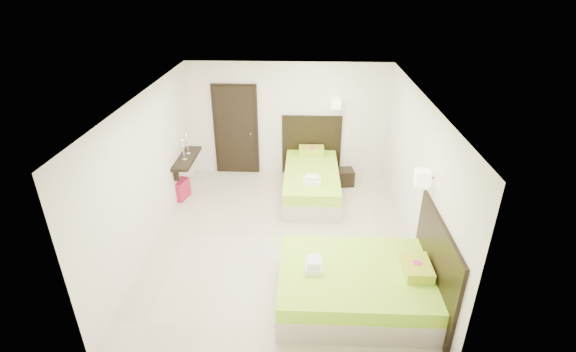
{
  "coord_description": "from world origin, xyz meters",
  "views": [
    {
      "loc": [
        0.38,
        -6.25,
        4.38
      ],
      "look_at": [
        0.1,
        0.3,
        1.1
      ],
      "focal_mm": 26.0,
      "sensor_mm": 36.0,
      "label": 1
    }
  ],
  "objects_px": {
    "nightstand": "(344,177)",
    "ottoman": "(177,189)",
    "bed_single": "(311,179)",
    "bed_double": "(361,284)"
  },
  "relations": [
    {
      "from": "bed_single",
      "to": "bed_double",
      "type": "xyz_separation_m",
      "value": [
        0.68,
        -3.27,
        -0.02
      ]
    },
    {
      "from": "nightstand",
      "to": "ottoman",
      "type": "height_order",
      "value": "ottoman"
    },
    {
      "from": "bed_single",
      "to": "bed_double",
      "type": "relative_size",
      "value": 1.03
    },
    {
      "from": "bed_single",
      "to": "bed_double",
      "type": "distance_m",
      "value": 3.34
    },
    {
      "from": "bed_single",
      "to": "ottoman",
      "type": "relative_size",
      "value": 5.49
    },
    {
      "from": "bed_single",
      "to": "bed_double",
      "type": "height_order",
      "value": "bed_single"
    },
    {
      "from": "bed_single",
      "to": "nightstand",
      "type": "relative_size",
      "value": 5.56
    },
    {
      "from": "bed_double",
      "to": "ottoman",
      "type": "height_order",
      "value": "bed_double"
    },
    {
      "from": "bed_double",
      "to": "ottoman",
      "type": "distance_m",
      "value": 4.6
    },
    {
      "from": "nightstand",
      "to": "ottoman",
      "type": "relative_size",
      "value": 0.99
    }
  ]
}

